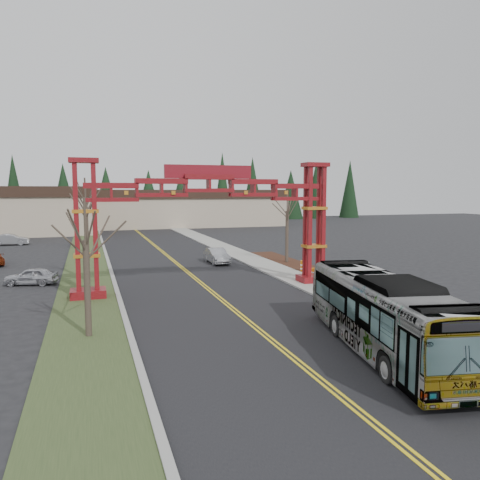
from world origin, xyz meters
name	(u,v)px	position (x,y,z in m)	size (l,w,h in m)	color
ground	(345,400)	(0.00, 0.00, 0.00)	(200.00, 200.00, 0.00)	black
road	(189,273)	(0.00, 25.00, 0.01)	(12.00, 110.00, 0.02)	black
lane_line_left	(187,273)	(-0.12, 25.00, 0.03)	(0.12, 100.00, 0.01)	yellow
lane_line_right	(190,273)	(0.12, 25.00, 0.03)	(0.12, 100.00, 0.01)	yellow
curb_right	(258,269)	(6.15, 25.00, 0.07)	(0.30, 110.00, 0.15)	#A09F9B
sidewalk_right	(273,268)	(7.60, 25.00, 0.08)	(2.60, 110.00, 0.14)	gray
landscape_strip	(407,305)	(10.20, 10.00, 0.06)	(2.60, 50.00, 0.12)	black
grass_median	(88,278)	(-8.00, 25.00, 0.04)	(4.00, 110.00, 0.08)	#344623
curb_left	(113,277)	(-6.15, 25.00, 0.07)	(0.30, 110.00, 0.15)	#A09F9B
gateway_arch	(209,204)	(0.00, 18.00, 5.98)	(18.20, 1.60, 8.90)	#660D0D
retail_building_east	(181,207)	(10.00, 79.95, 3.51)	(38.00, 20.30, 7.00)	tan
conifer_treeline	(126,192)	(0.25, 92.00, 6.49)	(116.10, 5.60, 13.00)	black
transit_bus	(384,314)	(3.97, 3.58, 1.67)	(2.80, 11.97, 3.33)	#B8BBC0
silver_sedan	(217,256)	(3.68, 29.51, 0.71)	(1.51, 4.34, 1.43)	#A5A8AD
parked_car_near_a	(31,276)	(-11.96, 23.86, 0.63)	(1.49, 3.72, 1.27)	#B4B5BC
parked_car_far_a	(10,240)	(-17.25, 51.73, 0.72)	(1.52, 4.37, 1.44)	#989A9F
bare_tree_median_near	(86,241)	(-8.00, 9.64, 4.59)	(2.99, 2.99, 6.59)	#382D26
bare_tree_median_mid	(86,207)	(-8.00, 23.92, 5.64)	(3.27, 3.27, 7.84)	#382D26
bare_tree_median_far	(86,202)	(-8.00, 40.98, 5.59)	(3.01, 3.01, 7.61)	#382D26
bare_tree_right_far	(287,211)	(10.00, 27.46, 4.93)	(3.02, 3.02, 6.95)	#382D26
street_sign	(365,271)	(9.36, 13.26, 1.60)	(0.51, 0.09, 2.22)	#3F3F44
barrel_south	(350,282)	(9.73, 15.72, 0.44)	(0.48, 0.48, 0.88)	orange
barrel_mid	(315,274)	(8.72, 19.21, 0.45)	(0.49, 0.49, 0.90)	orange
barrel_north	(304,267)	(9.26, 22.27, 0.51)	(0.56, 0.56, 1.03)	orange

